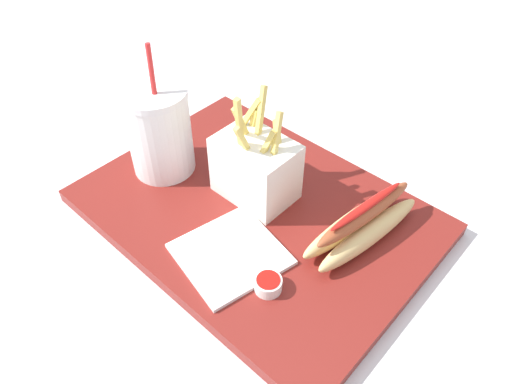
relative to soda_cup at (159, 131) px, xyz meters
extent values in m
cube|color=silver|center=(0.16, 0.03, -0.10)|extent=(2.40, 2.40, 0.02)
cube|color=maroon|center=(0.16, 0.03, -0.08)|extent=(0.47, 0.34, 0.02)
cylinder|color=white|center=(0.00, 0.00, -0.01)|extent=(0.09, 0.09, 0.13)
cylinder|color=white|center=(0.00, 0.00, 0.06)|extent=(0.10, 0.10, 0.01)
cylinder|color=red|center=(0.01, 0.00, 0.10)|extent=(0.02, 0.02, 0.07)
cube|color=white|center=(0.14, 0.05, -0.02)|extent=(0.11, 0.08, 0.09)
cube|color=#E5C660|center=(0.17, 0.06, 0.04)|extent=(0.02, 0.03, 0.06)
cube|color=#E5C660|center=(0.12, 0.05, 0.04)|extent=(0.01, 0.04, 0.08)
cube|color=#E5C660|center=(0.11, 0.08, 0.02)|extent=(0.02, 0.01, 0.06)
cube|color=#E5C660|center=(0.14, 0.03, 0.04)|extent=(0.01, 0.03, 0.07)
cube|color=#E5C660|center=(0.16, 0.07, 0.03)|extent=(0.03, 0.02, 0.06)
cube|color=#E5C660|center=(0.13, 0.08, 0.05)|extent=(0.02, 0.04, 0.08)
cube|color=#E5C660|center=(0.16, 0.05, 0.03)|extent=(0.02, 0.03, 0.06)
cube|color=#E5C660|center=(0.11, 0.07, 0.03)|extent=(0.03, 0.03, 0.07)
cube|color=#E5C660|center=(0.13, 0.03, 0.06)|extent=(0.02, 0.02, 0.09)
ellipsoid|color=#DBB775|center=(0.31, 0.08, -0.05)|extent=(0.05, 0.19, 0.03)
ellipsoid|color=#DBB775|center=(0.29, 0.09, -0.05)|extent=(0.05, 0.19, 0.03)
ellipsoid|color=#994728|center=(0.30, 0.09, -0.02)|extent=(0.05, 0.17, 0.02)
ellipsoid|color=red|center=(0.30, 0.09, -0.01)|extent=(0.03, 0.13, 0.01)
cylinder|color=white|center=(0.05, 0.10, -0.06)|extent=(0.03, 0.03, 0.02)
cylinder|color=#B2140F|center=(0.05, 0.10, -0.05)|extent=(0.03, 0.03, 0.01)
cylinder|color=white|center=(0.27, -0.06, -0.06)|extent=(0.03, 0.03, 0.02)
cylinder|color=#B2140F|center=(0.27, -0.06, -0.05)|extent=(0.03, 0.03, 0.01)
cube|color=white|center=(0.20, -0.06, -0.07)|extent=(0.14, 0.15, 0.01)
camera|label=1|loc=(0.48, -0.32, 0.42)|focal=33.56mm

